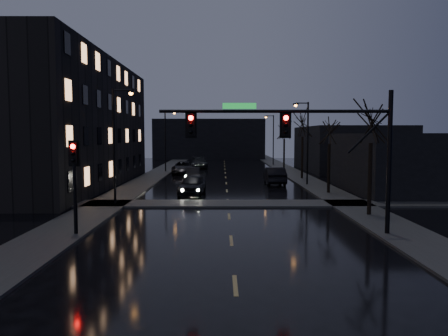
{
  "coord_description": "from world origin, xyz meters",
  "views": [
    {
      "loc": [
        -0.43,
        -11.85,
        4.88
      ],
      "look_at": [
        -0.33,
        10.24,
        3.2
      ],
      "focal_mm": 35.0,
      "sensor_mm": 36.0,
      "label": 1
    }
  ],
  "objects_px": {
    "oncoming_car_b": "(193,174)",
    "lead_car": "(275,176)",
    "oncoming_car_a": "(192,185)",
    "oncoming_car_d": "(199,162)",
    "oncoming_car_c": "(183,167)"
  },
  "relations": [
    {
      "from": "lead_car",
      "to": "oncoming_car_d",
      "type": "bearing_deg",
      "value": -68.48
    },
    {
      "from": "oncoming_car_c",
      "to": "oncoming_car_d",
      "type": "xyz_separation_m",
      "value": [
        1.53,
        9.58,
        0.02
      ]
    },
    {
      "from": "oncoming_car_b",
      "to": "oncoming_car_c",
      "type": "bearing_deg",
      "value": 99.36
    },
    {
      "from": "oncoming_car_a",
      "to": "lead_car",
      "type": "bearing_deg",
      "value": 48.64
    },
    {
      "from": "oncoming_car_d",
      "to": "lead_car",
      "type": "distance_m",
      "value": 23.04
    },
    {
      "from": "oncoming_car_d",
      "to": "oncoming_car_a",
      "type": "bearing_deg",
      "value": -94.84
    },
    {
      "from": "oncoming_car_a",
      "to": "oncoming_car_c",
      "type": "height_order",
      "value": "oncoming_car_a"
    },
    {
      "from": "oncoming_car_b",
      "to": "lead_car",
      "type": "xyz_separation_m",
      "value": [
        8.33,
        -3.47,
        0.17
      ]
    },
    {
      "from": "oncoming_car_a",
      "to": "oncoming_car_b",
      "type": "distance_m",
      "value": 11.08
    },
    {
      "from": "oncoming_car_c",
      "to": "oncoming_car_d",
      "type": "height_order",
      "value": "oncoming_car_d"
    },
    {
      "from": "oncoming_car_b",
      "to": "oncoming_car_d",
      "type": "height_order",
      "value": "oncoming_car_d"
    },
    {
      "from": "oncoming_car_d",
      "to": "oncoming_car_c",
      "type": "bearing_deg",
      "value": -105.71
    },
    {
      "from": "oncoming_car_c",
      "to": "oncoming_car_d",
      "type": "relative_size",
      "value": 1.01
    },
    {
      "from": "oncoming_car_a",
      "to": "oncoming_car_d",
      "type": "xyz_separation_m",
      "value": [
        -0.9,
        28.99,
        -0.03
      ]
    },
    {
      "from": "oncoming_car_c",
      "to": "oncoming_car_a",
      "type": "bearing_deg",
      "value": -82.98
    }
  ]
}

